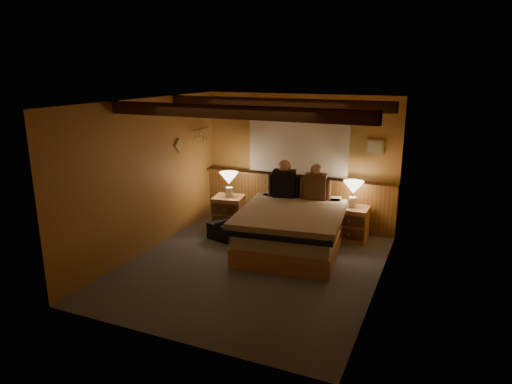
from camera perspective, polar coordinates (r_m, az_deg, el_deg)
The scene contains 19 objects.
floor at distance 6.86m, azimuth -0.46°, elevation -9.19°, with size 4.20×4.20×0.00m, color #4D535B.
ceiling at distance 6.26m, azimuth -0.51°, elevation 11.24°, with size 4.20×4.20×0.00m, color #E39F55.
wall_back at distance 8.37m, azimuth 5.35°, elevation 3.90°, with size 3.60×3.60×0.00m, color #B67E41.
wall_left at distance 7.35m, azimuth -13.44°, elevation 1.95°, with size 4.20×4.20×0.00m, color #B67E41.
wall_right at distance 5.98m, azimuth 15.50°, elevation -1.20°, with size 4.20×4.20×0.00m, color #B67E41.
wall_front at distance 4.70m, azimuth -10.93°, elevation -5.43°, with size 3.60×3.60×0.00m, color #B67E41.
wainscot at distance 8.48m, azimuth 5.10°, elevation -0.91°, with size 3.60×0.23×0.94m.
curtain_window at distance 8.24m, azimuth 5.25°, elevation 6.01°, with size 2.18×0.09×1.11m.
ceiling_beams at distance 6.40m, azimuth 0.05°, elevation 10.53°, with size 3.60×1.65×0.16m.
coat_rail at distance 8.51m, azimuth -6.85°, elevation 7.25°, with size 0.05×0.55×0.24m.
framed_print at distance 7.98m, azimuth 14.65°, elevation 5.47°, with size 0.30×0.04×0.25m.
bed at distance 7.32m, azimuth 4.51°, elevation -4.60°, with size 1.78×2.19×0.69m.
nightstand_left at distance 8.38m, azimuth -3.44°, elevation -2.48°, with size 0.59×0.55×0.58m.
nightstand_right at distance 7.93m, azimuth 11.92°, elevation -3.86°, with size 0.53×0.48×0.57m.
lamp_left at distance 8.22m, azimuth -3.41°, elevation 1.56°, with size 0.34×0.34×0.45m.
lamp_right at distance 7.78m, azimuth 12.07°, elevation 0.37°, with size 0.34×0.34×0.45m.
person_left at distance 7.83m, azimuth 3.54°, elevation 1.31°, with size 0.55×0.29×0.67m.
person_right at distance 7.74m, azimuth 7.49°, elevation 0.89°, with size 0.51×0.25×0.63m.
duffel_bag at distance 7.83m, azimuth -4.26°, elevation -4.90°, with size 0.52×0.39×0.34m.
Camera 1 is at (2.53, -5.71, 2.84)m, focal length 32.00 mm.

